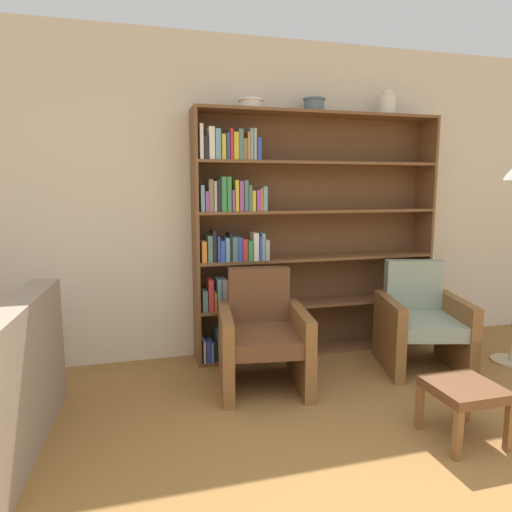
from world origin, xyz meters
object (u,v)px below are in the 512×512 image
at_px(bookshelf, 293,235).
at_px(armchair_cushioned, 421,322).
at_px(bowl_sage, 314,104).
at_px(vase_tall, 387,105).
at_px(bowl_terracotta, 251,103).
at_px(footstool, 464,394).
at_px(armchair_leather, 262,336).

bearing_deg(bookshelf, armchair_cushioned, -33.01).
relative_size(bowl_sage, vase_tall, 0.88).
bearing_deg(bowl_terracotta, bowl_sage, -0.00).
bearing_deg(armchair_cushioned, bookshelf, -17.86).
xyz_separation_m(vase_tall, footstool, (-0.39, -1.64, -1.93)).
relative_size(vase_tall, footstool, 0.57).
relative_size(bookshelf, armchair_cushioned, 2.55).
xyz_separation_m(bowl_sage, armchair_leather, (-0.62, -0.58, -1.81)).
xyz_separation_m(bowl_terracotta, armchair_leather, (-0.06, -0.58, -1.79)).
bearing_deg(armchair_cushioned, vase_tall, -69.90).
distance_m(bowl_sage, footstool, 2.53).
height_order(bowl_sage, vase_tall, vase_tall).
bearing_deg(bowl_sage, bookshelf, 174.03).
xyz_separation_m(vase_tall, armchair_cushioned, (0.05, -0.58, -1.84)).
distance_m(bookshelf, armchair_cushioned, 1.30).
height_order(bowl_terracotta, vase_tall, vase_tall).
distance_m(armchair_cushioned, footstool, 1.15).
bearing_deg(bowl_sage, bowl_terracotta, 180.00).
bearing_deg(vase_tall, armchair_leather, -156.33).
xyz_separation_m(bowl_terracotta, armchair_cushioned, (1.31, -0.58, -1.79)).
xyz_separation_m(bowl_sage, vase_tall, (0.70, 0.00, 0.03)).
distance_m(bowl_terracotta, vase_tall, 1.26).
height_order(bookshelf, armchair_cushioned, bookshelf).
relative_size(bowl_terracotta, vase_tall, 0.96).
relative_size(bowl_sage, armchair_leather, 0.22).
bearing_deg(armchair_leather, footstool, 139.62).
xyz_separation_m(bookshelf, footstool, (0.48, -1.65, -0.79)).
bearing_deg(bowl_terracotta, armchair_leather, -96.13).
xyz_separation_m(armchair_leather, footstool, (0.93, -1.06, -0.09)).
height_order(bowl_terracotta, bowl_sage, bowl_sage).
bearing_deg(footstool, armchair_leather, 131.44).
distance_m(bookshelf, vase_tall, 1.44).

